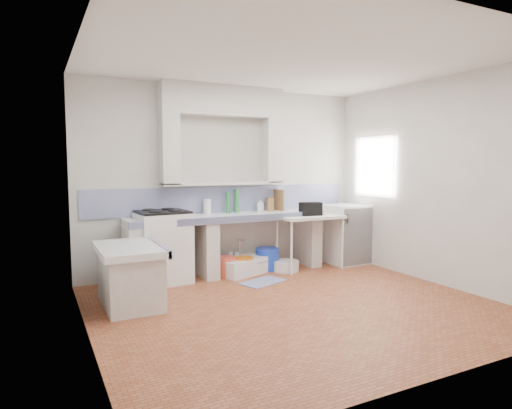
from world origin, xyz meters
name	(u,v)px	position (x,y,z in m)	size (l,w,h in m)	color
floor	(295,305)	(0.00, 0.00, 0.00)	(4.50, 4.50, 0.00)	#9D5435
ceiling	(297,59)	(0.00, 0.00, 2.80)	(4.50, 4.50, 0.00)	silver
wall_back	(227,180)	(0.00, 2.00, 1.40)	(4.50, 4.50, 0.00)	silver
wall_front	(441,197)	(0.00, -2.00, 1.40)	(4.50, 4.50, 0.00)	silver
wall_left	(85,191)	(-2.25, 0.00, 1.40)	(4.50, 4.50, 0.00)	silver
wall_right	(436,182)	(2.25, 0.00, 1.40)	(4.50, 4.50, 0.00)	silver
alcove_mass	(223,101)	(-0.10, 1.88, 2.58)	(1.90, 0.25, 0.45)	silver
window_frame	(384,167)	(2.42, 1.20, 1.60)	(0.35, 0.86, 1.06)	#331D10
lace_valance	(377,143)	(2.28, 1.20, 1.98)	(0.01, 0.84, 0.24)	white
counter_slab	(229,217)	(-0.10, 1.70, 0.86)	(3.00, 0.60, 0.08)	white
counter_lip	(236,219)	(-0.10, 1.42, 0.86)	(3.00, 0.04, 0.10)	navy
counter_pier_left	(133,256)	(-1.50, 1.70, 0.41)	(0.20, 0.55, 0.82)	silver
counter_pier_mid	(207,249)	(-0.45, 1.70, 0.41)	(0.20, 0.55, 0.82)	silver
counter_pier_right	(307,240)	(1.30, 1.70, 0.41)	(0.20, 0.55, 0.82)	silver
peninsula_top	(129,249)	(-1.70, 0.90, 0.66)	(0.70, 1.10, 0.08)	white
peninsula_base	(130,279)	(-1.70, 0.90, 0.31)	(0.60, 1.00, 0.62)	silver
peninsula_lip	(157,247)	(-1.37, 0.90, 0.66)	(0.04, 1.10, 0.10)	navy
backsplash	(227,199)	(0.00, 1.99, 1.10)	(4.27, 0.03, 0.40)	navy
stove	(162,247)	(-1.09, 1.73, 0.49)	(0.69, 0.66, 0.97)	white
sink	(245,266)	(0.14, 1.66, 0.11)	(0.90, 0.49, 0.22)	white
side_table	(310,242)	(1.17, 1.44, 0.42)	(1.01, 0.56, 0.05)	white
fridge	(346,234)	(1.94, 1.52, 0.48)	(0.63, 0.63, 0.97)	white
bucket_red	(226,267)	(-0.20, 1.59, 0.15)	(0.31, 0.31, 0.29)	#D54D36
bucket_orange	(244,266)	(0.07, 1.54, 0.13)	(0.29, 0.29, 0.27)	orange
bucket_blue	(267,259)	(0.54, 1.68, 0.17)	(0.36, 0.36, 0.34)	blue
basin_white	(286,266)	(0.76, 1.49, 0.08)	(0.41, 0.41, 0.16)	white
water_bottle_a	(230,261)	(-0.01, 1.85, 0.15)	(0.08, 0.08, 0.31)	silver
water_bottle_b	(237,261)	(0.10, 1.85, 0.14)	(0.08, 0.08, 0.29)	silver
black_bag	(310,209)	(1.17, 1.43, 0.95)	(0.32, 0.19, 0.20)	black
green_bottle_a	(228,203)	(-0.04, 1.85, 1.06)	(0.07, 0.07, 0.32)	#2B763F
green_bottle_b	(237,201)	(0.10, 1.85, 1.08)	(0.08, 0.08, 0.36)	#2B763F
knife_block	(270,204)	(0.68, 1.85, 1.01)	(0.11, 0.08, 0.21)	olive
cutting_board	(279,200)	(0.84, 1.85, 1.07)	(0.02, 0.25, 0.33)	olive
paper_towel	(207,207)	(-0.38, 1.85, 1.01)	(0.11, 0.11, 0.22)	white
soap_bottle	(260,205)	(0.49, 1.82, 1.01)	(0.10, 0.10, 0.21)	white
rug	(263,282)	(0.14, 1.07, 0.01)	(0.63, 0.36, 0.01)	#33419C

